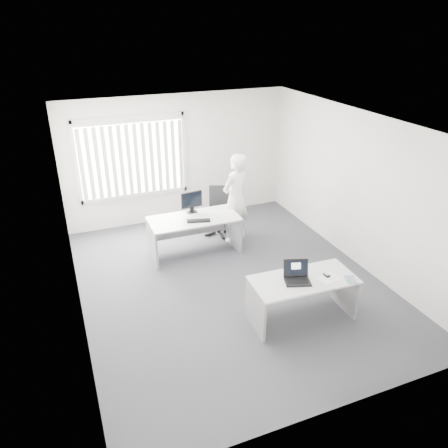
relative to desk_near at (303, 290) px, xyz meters
name	(u,v)px	position (x,y,z in m)	size (l,w,h in m)	color
ground	(230,282)	(-0.63, 1.33, -0.52)	(6.00, 6.00, 0.00)	#4A4A51
wall_back	(178,159)	(-0.63, 4.33, 0.88)	(5.00, 0.02, 2.80)	white
wall_front	(340,317)	(-0.63, -1.67, 0.88)	(5.00, 0.02, 2.80)	white
wall_left	(70,236)	(-3.13, 1.33, 0.88)	(0.02, 6.00, 2.80)	white
wall_right	(357,189)	(1.87, 1.33, 0.88)	(0.02, 6.00, 2.80)	white
ceiling	(231,124)	(-0.63, 1.33, 2.28)	(5.00, 6.00, 0.02)	silver
window	(132,158)	(-1.63, 4.29, 1.03)	(2.32, 0.06, 1.76)	silver
blinds	(133,160)	(-1.63, 4.23, 1.00)	(2.20, 0.10, 1.50)	white
desk_near	(303,290)	(0.00, 0.00, 0.00)	(1.60, 0.80, 0.72)	silver
desk_far	(194,228)	(-0.87, 2.54, 0.04)	(1.71, 0.81, 0.78)	silver
office_chair	(219,219)	(-0.08, 3.25, -0.20)	(0.76, 0.76, 1.02)	black
person	(236,198)	(0.10, 2.80, 0.41)	(0.68, 0.45, 1.86)	white
laptop	(298,274)	(-0.13, -0.04, 0.34)	(0.37, 0.33, 0.29)	black
paper_sheet	(329,278)	(0.36, -0.12, 0.20)	(0.32, 0.23, 0.00)	white
mouse	(327,275)	(0.36, -0.06, 0.22)	(0.06, 0.10, 0.04)	silver
booklet	(351,279)	(0.63, -0.28, 0.21)	(0.15, 0.21, 0.01)	silver
keyboard	(199,221)	(-0.84, 2.37, 0.27)	(0.44, 0.15, 0.02)	black
monitor	(192,202)	(-0.82, 2.81, 0.47)	(0.43, 0.13, 0.43)	black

